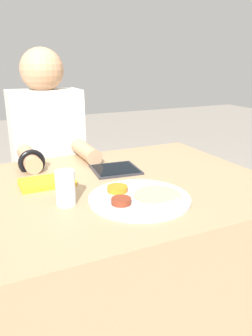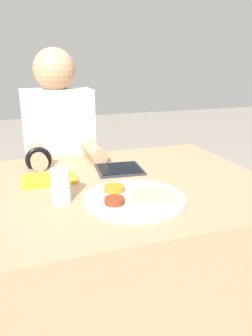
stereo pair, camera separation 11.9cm
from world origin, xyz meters
TOP-DOWN VIEW (x-y plane):
  - ground_plane at (0.00, 0.00)m, footprint 12.00×12.00m
  - dining_table at (0.00, 0.00)m, footprint 1.11×0.87m
  - thali_tray at (-0.01, -0.17)m, footprint 0.33×0.33m
  - red_notebook at (-0.25, 0.09)m, footprint 0.19×0.12m
  - tablet_device at (0.04, 0.14)m, footprint 0.20×0.19m
  - person_diner at (-0.14, 0.57)m, footprint 0.35×0.45m
  - drinking_glass at (-0.23, -0.10)m, footprint 0.06×0.06m

SIDE VIEW (x-z plane):
  - ground_plane at x=0.00m, z-range 0.00..0.00m
  - dining_table at x=0.00m, z-range 0.00..0.72m
  - person_diner at x=-0.14m, z-range -0.02..1.19m
  - tablet_device at x=0.04m, z-range 0.72..0.73m
  - thali_tray at x=-0.01m, z-range 0.72..0.74m
  - red_notebook at x=-0.25m, z-range 0.72..0.74m
  - drinking_glass at x=-0.23m, z-range 0.72..0.83m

